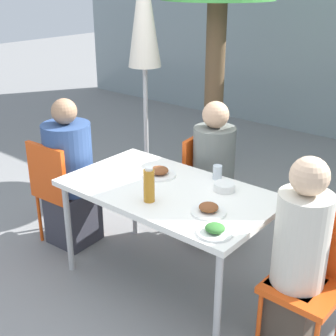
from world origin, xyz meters
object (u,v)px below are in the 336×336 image
object	(u,v)px
chair_right	(312,270)
closed_umbrella	(144,25)
person_left	(70,178)
person_right	(299,263)
chair_left	(59,185)
chair_far	(207,179)
bottle	(149,185)
salad_bowl	(224,187)
person_far	(213,179)
drinking_cup	(217,172)

from	to	relation	value
chair_right	closed_umbrella	distance (m)	2.57
person_left	person_right	bearing A→B (deg)	-2.52
closed_umbrella	chair_right	bearing A→B (deg)	-23.84
chair_left	chair_far	xyz separation A→B (m)	(0.84, 0.84, 0.00)
chair_right	chair_far	world-z (taller)	same
chair_right	bottle	world-z (taller)	bottle
person_left	chair_right	distance (m)	1.99
person_right	chair_far	bearing A→B (deg)	-31.08
salad_bowl	bottle	bearing A→B (deg)	-122.98
person_right	chair_far	xyz separation A→B (m)	(-1.14, 0.73, -0.07)
person_far	closed_umbrella	xyz separation A→B (m)	(-1.01, 0.32, 1.09)
person_far	closed_umbrella	world-z (taller)	closed_umbrella
chair_far	salad_bowl	xyz separation A→B (m)	(0.47, -0.49, 0.25)
salad_bowl	person_right	bearing A→B (deg)	-20.11
person_far	chair_right	bearing A→B (deg)	53.97
bottle	closed_umbrella	bearing A→B (deg)	132.92
closed_umbrella	bottle	xyz separation A→B (m)	(1.12, -1.20, -0.80)
person_far	bottle	size ratio (longest dim) A/B	5.21
closed_umbrella	person_right	bearing A→B (deg)	-26.16
closed_umbrella	chair_left	bearing A→B (deg)	-85.96
person_far	salad_bowl	world-z (taller)	person_far
drinking_cup	salad_bowl	size ratio (longest dim) A/B	0.71
chair_right	closed_umbrella	size ratio (longest dim) A/B	0.39
person_left	salad_bowl	distance (m)	1.32
chair_left	bottle	distance (m)	1.09
person_far	closed_umbrella	size ratio (longest dim) A/B	0.52
chair_left	person_right	size ratio (longest dim) A/B	0.72
chair_left	person_far	distance (m)	1.23
chair_left	bottle	size ratio (longest dim) A/B	3.85
chair_right	salad_bowl	size ratio (longest dim) A/B	6.27
person_left	bottle	world-z (taller)	person_left
chair_left	person_left	xyz separation A→B (m)	(0.05, 0.08, 0.04)
chair_left	person_far	bearing A→B (deg)	37.31
person_right	salad_bowl	size ratio (longest dim) A/B	8.66
person_left	closed_umbrella	xyz separation A→B (m)	(-0.12, 1.04, 1.09)
chair_far	drinking_cup	world-z (taller)	chair_far
chair_left	salad_bowl	world-z (taller)	chair_left
person_right	closed_umbrella	world-z (taller)	closed_umbrella
chair_left	person_left	world-z (taller)	person_left
chair_far	person_right	bearing A→B (deg)	50.25
person_left	drinking_cup	world-z (taller)	person_left
bottle	drinking_cup	distance (m)	0.58
chair_far	salad_bowl	world-z (taller)	chair_far
chair_far	person_far	xyz separation A→B (m)	(0.09, -0.04, 0.04)
closed_umbrella	person_left	bearing A→B (deg)	-83.19
chair_far	person_left	bearing A→B (deg)	-53.58
chair_left	salad_bowl	size ratio (longest dim) A/B	6.27
person_left	person_right	xyz separation A→B (m)	(1.94, 0.03, 0.02)
closed_umbrella	drinking_cup	size ratio (longest dim) A/B	22.88
chair_left	closed_umbrella	xyz separation A→B (m)	(-0.08, 1.13, 1.13)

